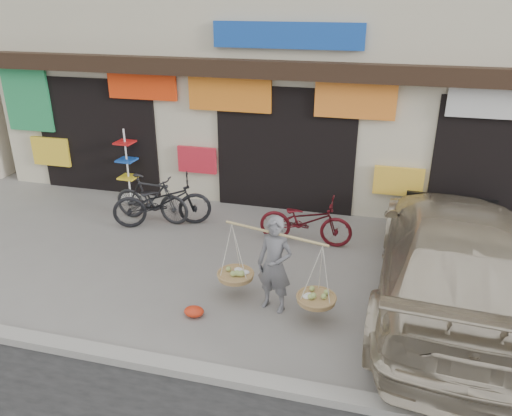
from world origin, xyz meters
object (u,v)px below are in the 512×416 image
(street_vendor, at_px, (275,269))
(display_rack, at_px, (128,171))
(bike_0, at_px, (162,202))
(bike_1, at_px, (151,199))
(suv, at_px, (458,257))
(bike_2, at_px, (306,221))

(street_vendor, bearing_deg, display_rack, 154.70)
(bike_0, height_order, bike_1, bike_0)
(bike_0, xyz_separation_m, display_rack, (-1.38, 1.19, 0.14))
(suv, relative_size, display_rack, 3.49)
(bike_2, xyz_separation_m, display_rack, (-4.37, 1.22, 0.20))
(bike_2, bearing_deg, bike_1, 87.01)
(street_vendor, bearing_deg, suv, 31.26)
(bike_1, xyz_separation_m, suv, (5.82, -1.64, 0.31))
(display_rack, bearing_deg, bike_0, -40.57)
(bike_0, relative_size, bike_1, 1.18)
(street_vendor, distance_m, bike_2, 2.29)
(bike_2, bearing_deg, suv, -119.88)
(bike_2, height_order, display_rack, display_rack)
(bike_1, bearing_deg, bike_2, -88.01)
(street_vendor, relative_size, display_rack, 1.13)
(street_vendor, distance_m, bike_0, 3.70)
(bike_1, distance_m, display_rack, 1.51)
(bike_0, bearing_deg, suv, -128.47)
(street_vendor, height_order, bike_0, street_vendor)
(bike_1, height_order, display_rack, display_rack)
(bike_0, distance_m, bike_1, 0.34)
(bike_1, height_order, bike_2, bike_1)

